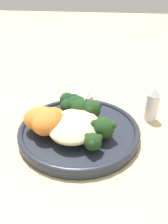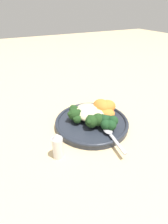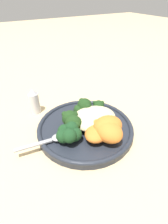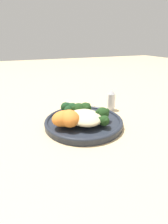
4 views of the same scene
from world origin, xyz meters
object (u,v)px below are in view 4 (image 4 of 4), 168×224
object	(u,v)px
salt_shaker	(111,100)
kale_tuft	(70,108)
broccoli_stalk_4	(79,111)
sweet_potato_chunk_2	(64,118)
quinoa_mound	(85,117)
broccoli_stalk_0	(96,121)
plate	(84,122)
spoon	(71,108)
broccoli_stalk_1	(100,115)
broccoli_stalk_3	(85,110)
sweet_potato_chunk_1	(76,118)
sweet_potato_chunk_3	(67,117)
sweet_potato_chunk_0	(70,118)
broccoli_stalk_2	(93,116)

from	to	relation	value
salt_shaker	kale_tuft	bearing A→B (deg)	97.90
broccoli_stalk_4	salt_shaker	bearing A→B (deg)	-54.50
sweet_potato_chunk_2	quinoa_mound	bearing A→B (deg)	-93.42
broccoli_stalk_0	quinoa_mound	bearing A→B (deg)	160.24
salt_shaker	quinoa_mound	bearing A→B (deg)	124.51
plate	sweet_potato_chunk_2	bearing A→B (deg)	105.21
broccoli_stalk_4	spoon	size ratio (longest dim) A/B	0.93
spoon	salt_shaker	bearing A→B (deg)	-85.75
broccoli_stalk_1	spoon	distance (m)	0.13
spoon	salt_shaker	xyz separation A→B (m)	(-0.01, -0.16, 0.01)
broccoli_stalk_1	sweet_potato_chunk_2	size ratio (longest dim) A/B	1.85
plate	broccoli_stalk_0	bearing A→B (deg)	-161.46
broccoli_stalk_0	broccoli_stalk_1	xyz separation A→B (m)	(0.03, -0.02, 0.01)
broccoli_stalk_0	spoon	bearing A→B (deg)	134.29
plate	spoon	world-z (taller)	spoon
quinoa_mound	broccoli_stalk_0	distance (m)	0.04
broccoli_stalk_3	sweet_potato_chunk_1	world-z (taller)	broccoli_stalk_3
broccoli_stalk_0	sweet_potato_chunk_2	bearing A→B (deg)	-167.99
sweet_potato_chunk_3	spoon	distance (m)	0.10
sweet_potato_chunk_0	spoon	size ratio (longest dim) A/B	0.59
plate	broccoli_stalk_4	xyz separation A→B (m)	(0.02, 0.01, 0.03)
plate	quinoa_mound	bearing A→B (deg)	167.80
broccoli_stalk_1	sweet_potato_chunk_2	bearing A→B (deg)	174.46
broccoli_stalk_0	sweet_potato_chunk_1	size ratio (longest dim) A/B	2.03
plate	sweet_potato_chunk_0	distance (m)	0.07
sweet_potato_chunk_2	spoon	size ratio (longest dim) A/B	0.58
sweet_potato_chunk_1	salt_shaker	world-z (taller)	salt_shaker
broccoli_stalk_0	sweet_potato_chunk_3	world-z (taller)	broccoli_stalk_0
quinoa_mound	sweet_potato_chunk_0	xyz separation A→B (m)	(-0.00, 0.05, 0.01)
broccoli_stalk_2	sweet_potato_chunk_3	xyz separation A→B (m)	(0.02, 0.08, 0.00)
broccoli_stalk_3	sweet_potato_chunk_0	distance (m)	0.09
spoon	sweet_potato_chunk_3	bearing A→B (deg)	161.82
broccoli_stalk_1	kale_tuft	xyz separation A→B (m)	(0.09, 0.07, 0.00)
broccoli_stalk_0	spoon	distance (m)	0.15
broccoli_stalk_1	spoon	bearing A→B (deg)	112.53
sweet_potato_chunk_1	broccoli_stalk_4	bearing A→B (deg)	-32.92
broccoli_stalk_3	plate	bearing A→B (deg)	-178.71
sweet_potato_chunk_1	sweet_potato_chunk_3	xyz separation A→B (m)	(0.01, 0.02, -0.00)
quinoa_mound	broccoli_stalk_4	distance (m)	0.05
sweet_potato_chunk_1	broccoli_stalk_2	bearing A→B (deg)	-91.65
kale_tuft	sweet_potato_chunk_0	bearing A→B (deg)	161.23
broccoli_stalk_3	broccoli_stalk_4	world-z (taller)	same
sweet_potato_chunk_0	broccoli_stalk_3	bearing A→B (deg)	-52.90
broccoli_stalk_1	sweet_potato_chunk_1	size ratio (longest dim) A/B	2.53
kale_tuft	sweet_potato_chunk_1	bearing A→B (deg)	177.18
broccoli_stalk_3	sweet_potato_chunk_2	world-z (taller)	sweet_potato_chunk_2
quinoa_mound	sweet_potato_chunk_2	world-z (taller)	sweet_potato_chunk_2
broccoli_stalk_2	plate	bearing A→B (deg)	130.61
broccoli_stalk_2	sweet_potato_chunk_0	xyz separation A→B (m)	(-0.01, 0.08, 0.01)
kale_tuft	broccoli_stalk_2	bearing A→B (deg)	-145.88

